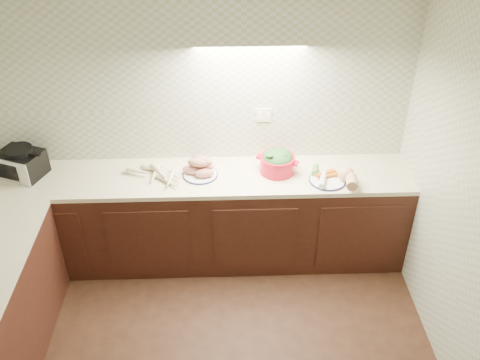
{
  "coord_description": "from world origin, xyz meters",
  "views": [
    {
      "loc": [
        0.2,
        -2.29,
        3.44
      ],
      "look_at": [
        0.33,
        1.25,
        1.02
      ],
      "focal_mm": 40.0,
      "sensor_mm": 36.0,
      "label": 1
    }
  ],
  "objects_px": {
    "sweet_potato_plate": "(201,168)",
    "onion_bowl": "(198,163)",
    "dutch_oven": "(277,162)",
    "veg_plate": "(336,176)",
    "parsnip_pile": "(154,172)",
    "toaster_oven": "(21,163)"
  },
  "relations": [
    {
      "from": "onion_bowl",
      "to": "veg_plate",
      "type": "xyz_separation_m",
      "value": [
        1.16,
        -0.25,
        0.01
      ]
    },
    {
      "from": "toaster_oven",
      "to": "veg_plate",
      "type": "height_order",
      "value": "toaster_oven"
    },
    {
      "from": "onion_bowl",
      "to": "dutch_oven",
      "type": "relative_size",
      "value": 0.4
    },
    {
      "from": "parsnip_pile",
      "to": "dutch_oven",
      "type": "relative_size",
      "value": 1.28
    },
    {
      "from": "dutch_oven",
      "to": "veg_plate",
      "type": "xyz_separation_m",
      "value": [
        0.48,
        -0.17,
        -0.05
      ]
    },
    {
      "from": "parsnip_pile",
      "to": "sweet_potato_plate",
      "type": "relative_size",
      "value": 1.6
    },
    {
      "from": "parsnip_pile",
      "to": "veg_plate",
      "type": "bearing_deg",
      "value": -5.13
    },
    {
      "from": "parsnip_pile",
      "to": "sweet_potato_plate",
      "type": "distance_m",
      "value": 0.4
    },
    {
      "from": "sweet_potato_plate",
      "to": "veg_plate",
      "type": "bearing_deg",
      "value": -6.94
    },
    {
      "from": "sweet_potato_plate",
      "to": "parsnip_pile",
      "type": "bearing_deg",
      "value": -179.95
    },
    {
      "from": "toaster_oven",
      "to": "dutch_oven",
      "type": "relative_size",
      "value": 1.13
    },
    {
      "from": "sweet_potato_plate",
      "to": "onion_bowl",
      "type": "relative_size",
      "value": 2.0
    },
    {
      "from": "parsnip_pile",
      "to": "toaster_oven",
      "type": "bearing_deg",
      "value": 177.11
    },
    {
      "from": "toaster_oven",
      "to": "parsnip_pile",
      "type": "height_order",
      "value": "toaster_oven"
    },
    {
      "from": "dutch_oven",
      "to": "onion_bowl",
      "type": "bearing_deg",
      "value": -164.55
    },
    {
      "from": "dutch_oven",
      "to": "parsnip_pile",
      "type": "bearing_deg",
      "value": -155.96
    },
    {
      "from": "dutch_oven",
      "to": "veg_plate",
      "type": "relative_size",
      "value": 0.96
    },
    {
      "from": "parsnip_pile",
      "to": "veg_plate",
      "type": "xyz_separation_m",
      "value": [
        1.53,
        -0.14,
        0.02
      ]
    },
    {
      "from": "toaster_oven",
      "to": "veg_plate",
      "type": "distance_m",
      "value": 2.66
    },
    {
      "from": "sweet_potato_plate",
      "to": "onion_bowl",
      "type": "bearing_deg",
      "value": 103.43
    },
    {
      "from": "parsnip_pile",
      "to": "veg_plate",
      "type": "relative_size",
      "value": 1.22
    },
    {
      "from": "parsnip_pile",
      "to": "onion_bowl",
      "type": "height_order",
      "value": "onion_bowl"
    }
  ]
}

